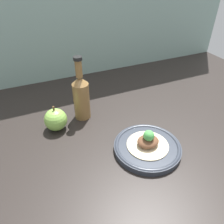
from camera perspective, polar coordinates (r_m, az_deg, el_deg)
name	(u,v)px	position (r cm, az deg, el deg)	size (l,w,h in cm)	color
ground_plane	(121,136)	(81.91, 2.25, -6.38)	(180.00, 110.00, 4.00)	black
plate	(147,147)	(74.08, 9.20, -9.02)	(22.23, 22.23, 2.31)	#2D333D
plated_food	(148,141)	(72.38, 9.39, -7.61)	(13.76, 13.76, 6.12)	beige
cider_bottle	(81,96)	(83.75, -8.06, 4.22)	(6.27, 6.27, 25.10)	olive
apple	(56,120)	(82.24, -14.49, -1.93)	(8.34, 8.34, 9.93)	#84B74C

